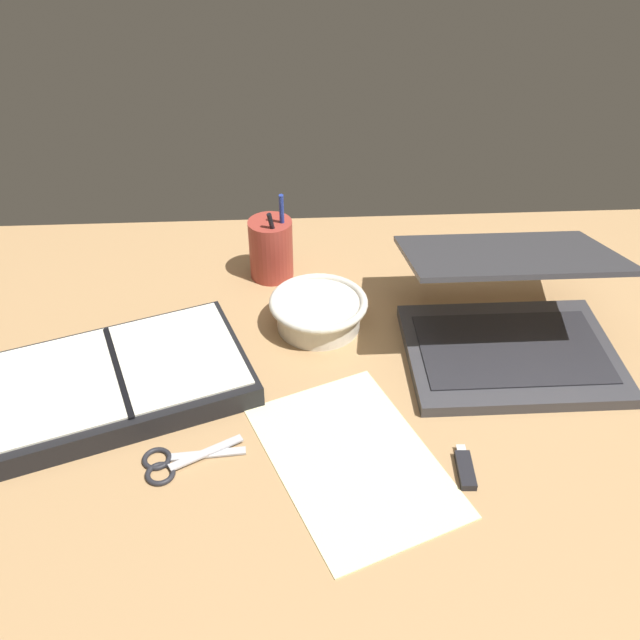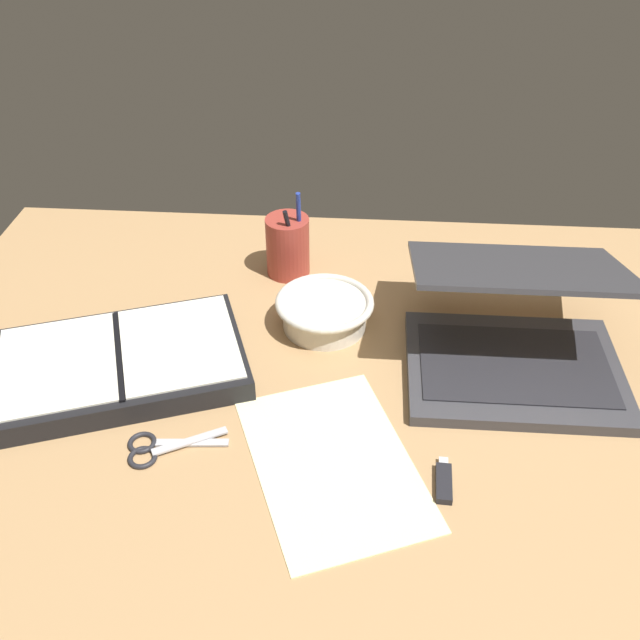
# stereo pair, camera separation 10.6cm
# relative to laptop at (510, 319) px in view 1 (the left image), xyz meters

# --- Properties ---
(desk_top) EXTENTS (1.40, 1.00, 0.02)m
(desk_top) POSITION_rel_laptop_xyz_m (-0.25, -0.07, -0.06)
(desk_top) COLOR tan
(desk_top) RESTS_ON ground
(laptop) EXTENTS (0.32, 0.33, 0.17)m
(laptop) POSITION_rel_laptop_xyz_m (0.00, 0.00, 0.00)
(laptop) COLOR #38383D
(laptop) RESTS_ON desk_top
(bowl) EXTENTS (0.16, 0.16, 0.05)m
(bowl) POSITION_rel_laptop_xyz_m (-0.29, 0.07, -0.02)
(bowl) COLOR silver
(bowl) RESTS_ON desk_top
(pen_cup) EXTENTS (0.08, 0.08, 0.16)m
(pen_cup) POSITION_rel_laptop_xyz_m (-0.37, 0.22, 0.00)
(pen_cup) COLOR #9E382D
(pen_cup) RESTS_ON desk_top
(planner) EXTENTS (0.42, 0.34, 0.04)m
(planner) POSITION_rel_laptop_xyz_m (-0.59, -0.07, -0.04)
(planner) COLOR black
(planner) RESTS_ON desk_top
(scissors) EXTENTS (0.14, 0.08, 0.01)m
(scissors) POSITION_rel_laptop_xyz_m (-0.50, -0.22, -0.05)
(scissors) COLOR #B7B7BC
(scissors) RESTS_ON desk_top
(paper_sheet_front) EXTENTS (0.29, 0.35, 0.00)m
(paper_sheet_front) POSITION_rel_laptop_xyz_m (-0.26, -0.22, -0.05)
(paper_sheet_front) COLOR #F4EFB2
(paper_sheet_front) RESTS_ON desk_top
(usb_drive) EXTENTS (0.02, 0.07, 0.01)m
(usb_drive) POSITION_rel_laptop_xyz_m (-0.12, -0.25, -0.05)
(usb_drive) COLOR black
(usb_drive) RESTS_ON desk_top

